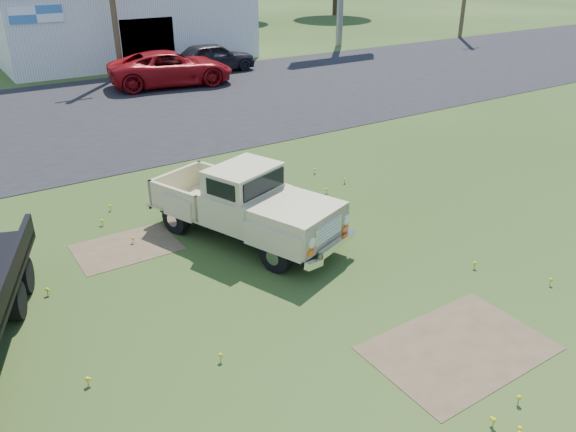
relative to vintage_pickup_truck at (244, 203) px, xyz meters
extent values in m
plane|color=#253E14|center=(-0.47, -2.45, -0.88)|extent=(140.00, 140.00, 0.00)
cube|color=black|center=(-0.47, 12.55, -0.88)|extent=(90.00, 14.00, 0.02)
cube|color=brown|center=(1.03, -5.45, -0.88)|extent=(3.00, 2.00, 0.01)
cube|color=brown|center=(-2.47, 1.05, -0.88)|extent=(2.20, 1.60, 0.01)
cube|color=beige|center=(5.53, 24.55, 1.12)|extent=(14.00, 8.00, 4.00)
cube|color=black|center=(5.53, 20.60, 0.72)|extent=(3.00, 0.10, 2.20)
cube|color=white|center=(0.03, 20.50, 2.32)|extent=(2.50, 0.08, 0.80)
cylinder|color=#342417|center=(1.53, 38.05, 1.01)|extent=(0.56, 0.56, 3.78)
cylinder|color=#342417|center=(11.53, 36.55, 0.83)|extent=(0.56, 0.56, 3.42)
imported|color=maroon|center=(4.89, 15.99, -0.06)|extent=(6.29, 3.67, 1.64)
imported|color=black|center=(8.11, 17.92, -0.11)|extent=(4.54, 1.84, 1.55)
camera|label=1|loc=(-5.50, -10.18, 5.17)|focal=35.00mm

